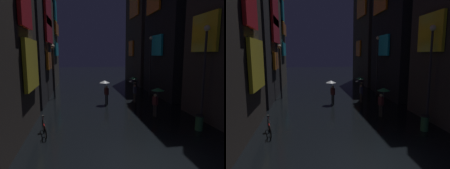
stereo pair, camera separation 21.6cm
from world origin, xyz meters
TOP-DOWN VIEW (x-y plane):
  - ground_plane at (0.00, 0.00)m, footprint 120.00×120.00m
  - building_left_mid at (-7.47, 12.67)m, footprint 4.25×7.30m
  - building_left_far at (-7.48, 21.55)m, footprint 4.25×7.09m
  - building_right_mid at (7.49, 12.87)m, footprint 4.25×7.73m
  - building_right_far at (7.49, 22.19)m, footprint 4.25×8.40m
  - pedestrian_near_crossing_black at (2.44, 10.51)m, footprint 0.90×0.90m
  - pedestrian_foreground_left_green at (2.80, 5.96)m, footprint 0.90×0.90m
  - pedestrian_midstreet_left_green at (3.04, 12.61)m, footprint 0.90×0.90m
  - pedestrian_foreground_right_clear at (-0.28, 10.27)m, footprint 0.90×0.90m
  - bicycle_parked_at_storefront at (-4.60, 4.00)m, footprint 0.52×1.78m
  - streetlamp_left_far at (-5.00, 13.37)m, footprint 0.36×0.36m
  - streetlamp_right_near at (5.00, 4.02)m, footprint 0.36×0.36m
  - streetlamp_right_far at (5.00, 13.24)m, footprint 0.36×0.36m
  - trash_bin at (4.30, 3.12)m, footprint 0.46×0.46m

SIDE VIEW (x-z plane):
  - ground_plane at x=0.00m, z-range 0.00..0.00m
  - bicycle_parked_at_storefront at x=-4.60m, z-range -0.09..0.87m
  - trash_bin at x=4.30m, z-range 0.00..0.93m
  - pedestrian_near_crossing_black at x=2.44m, z-range 0.61..2.73m
  - pedestrian_foreground_left_green at x=2.80m, z-range 0.61..2.73m
  - pedestrian_midstreet_left_green at x=3.04m, z-range 0.61..2.73m
  - pedestrian_foreground_right_clear at x=-0.28m, z-range 0.61..2.73m
  - streetlamp_left_far at x=-5.00m, z-range 0.68..6.04m
  - streetlamp_right_near at x=5.00m, z-range 0.72..6.89m
  - streetlamp_right_far at x=5.00m, z-range 0.72..7.00m
  - building_left_mid at x=-7.47m, z-range 0.02..12.03m
  - building_right_far at x=7.49m, z-range 0.01..16.02m
  - building_left_far at x=-7.48m, z-range 0.01..16.88m
  - building_right_mid at x=7.49m, z-range 0.01..18.62m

